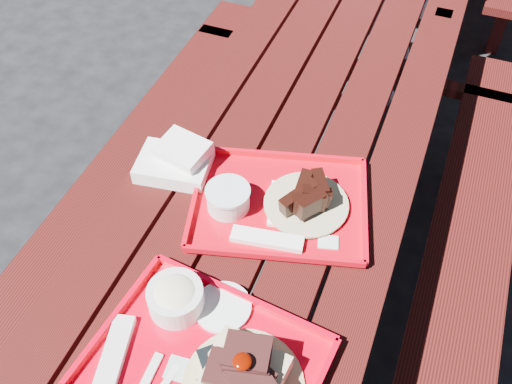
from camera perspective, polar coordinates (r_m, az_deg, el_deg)
ground at (r=2.17m, az=1.48°, el=-11.45°), size 60.00×60.00×0.00m
picnic_table_near at (r=1.70m, az=1.85°, el=-2.16°), size 1.41×2.40×0.75m
near_tray at (r=1.22m, az=-4.79°, el=-15.63°), size 0.50×0.41×0.15m
far_tray at (r=1.45m, az=2.02°, el=-1.15°), size 0.52×0.45×0.07m
white_cloth at (r=1.55m, az=-7.94°, el=3.09°), size 0.21×0.17×0.08m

